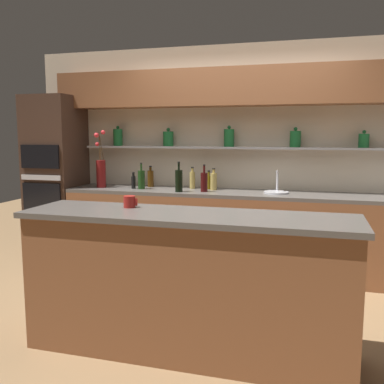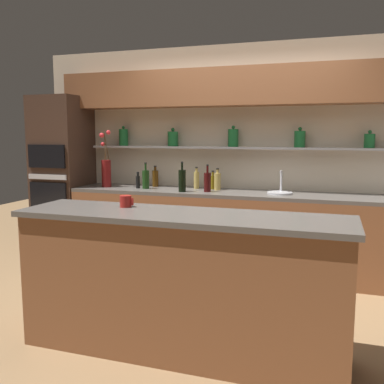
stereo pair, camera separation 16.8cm
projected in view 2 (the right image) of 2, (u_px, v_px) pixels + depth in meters
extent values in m
plane|color=olive|center=(207.00, 314.00, 3.76)|extent=(12.00, 12.00, 0.00)
cube|color=beige|center=(245.00, 157.00, 5.09)|extent=(5.20, 0.10, 2.60)
cube|color=#B7B7BC|center=(235.00, 148.00, 4.97)|extent=(3.66, 0.18, 0.02)
cylinder|color=#19602D|center=(124.00, 137.00, 5.39)|extent=(0.11, 0.11, 0.21)
sphere|color=#19602D|center=(123.00, 127.00, 5.37)|extent=(0.04, 0.04, 0.04)
cylinder|color=#19602D|center=(173.00, 139.00, 5.19)|extent=(0.13, 0.13, 0.18)
sphere|color=#19602D|center=(173.00, 130.00, 5.17)|extent=(0.04, 0.04, 0.04)
cylinder|color=#19602D|center=(233.00, 138.00, 4.95)|extent=(0.12, 0.12, 0.20)
sphere|color=#19602D|center=(233.00, 127.00, 4.94)|extent=(0.04, 0.04, 0.04)
cylinder|color=#19602D|center=(300.00, 139.00, 4.72)|extent=(0.12, 0.12, 0.18)
sphere|color=#19602D|center=(300.00, 129.00, 4.71)|extent=(0.04, 0.04, 0.04)
cylinder|color=#19602D|center=(369.00, 141.00, 4.50)|extent=(0.11, 0.11, 0.15)
sphere|color=#19602D|center=(370.00, 132.00, 4.49)|extent=(0.04, 0.04, 0.04)
cube|color=brown|center=(243.00, 87.00, 4.77)|extent=(4.42, 0.34, 0.42)
cube|color=brown|center=(230.00, 233.00, 4.89)|extent=(3.76, 0.62, 0.88)
cube|color=#56514C|center=(230.00, 193.00, 4.83)|extent=(3.76, 0.62, 0.04)
cube|color=brown|center=(181.00, 286.00, 3.04)|extent=(2.30, 0.55, 0.98)
cube|color=#56514C|center=(180.00, 216.00, 2.98)|extent=(2.36, 0.61, 0.04)
cube|color=#3D281E|center=(63.00, 177.00, 5.50)|extent=(0.61, 0.62, 2.04)
cube|color=black|center=(48.00, 199.00, 5.23)|extent=(0.51, 0.02, 0.40)
cube|color=black|center=(46.00, 156.00, 5.16)|extent=(0.51, 0.02, 0.28)
cube|color=#B7B7BC|center=(47.00, 177.00, 5.19)|extent=(0.53, 0.02, 0.06)
cylinder|color=maroon|center=(106.00, 174.00, 5.24)|extent=(0.11, 0.11, 0.33)
cylinder|color=#4C3319|center=(107.00, 146.00, 5.18)|extent=(0.03, 0.07, 0.33)
sphere|color=red|center=(108.00, 132.00, 5.14)|extent=(0.05, 0.05, 0.05)
cylinder|color=#4C3319|center=(105.00, 148.00, 5.19)|extent=(0.03, 0.02, 0.30)
sphere|color=red|center=(102.00, 135.00, 5.15)|extent=(0.06, 0.06, 0.06)
cylinder|color=#4C3319|center=(105.00, 152.00, 5.21)|extent=(0.01, 0.02, 0.19)
sphere|color=red|center=(103.00, 144.00, 5.22)|extent=(0.05, 0.05, 0.05)
cylinder|color=#B7B7BC|center=(280.00, 193.00, 4.65)|extent=(0.27, 0.27, 0.02)
cylinder|color=#B7B7BC|center=(281.00, 181.00, 4.73)|extent=(0.02, 0.02, 0.22)
cylinder|color=#B7B7BC|center=(281.00, 172.00, 4.66)|extent=(0.02, 0.12, 0.02)
cylinder|color=tan|center=(217.00, 182.00, 4.96)|extent=(0.08, 0.08, 0.19)
cylinder|color=tan|center=(217.00, 171.00, 4.94)|extent=(0.03, 0.03, 0.04)
cylinder|color=black|center=(218.00, 169.00, 4.94)|extent=(0.03, 0.03, 0.01)
cylinder|color=#193814|center=(146.00, 180.00, 5.09)|extent=(0.08, 0.08, 0.22)
cylinder|color=#193814|center=(146.00, 167.00, 5.07)|extent=(0.02, 0.02, 0.08)
cylinder|color=black|center=(145.00, 163.00, 5.06)|extent=(0.03, 0.03, 0.01)
cylinder|color=black|center=(182.00, 181.00, 4.81)|extent=(0.08, 0.08, 0.25)
cylinder|color=black|center=(182.00, 166.00, 4.78)|extent=(0.02, 0.02, 0.08)
cylinder|color=black|center=(182.00, 162.00, 4.78)|extent=(0.03, 0.03, 0.01)
cylinder|color=tan|center=(196.00, 180.00, 5.09)|extent=(0.06, 0.06, 0.20)
cylinder|color=tan|center=(197.00, 170.00, 5.07)|extent=(0.03, 0.03, 0.04)
cylinder|color=black|center=(197.00, 168.00, 5.07)|extent=(0.03, 0.03, 0.01)
cylinder|color=brown|center=(213.00, 183.00, 5.04)|extent=(0.06, 0.06, 0.16)
cylinder|color=brown|center=(213.00, 174.00, 5.02)|extent=(0.03, 0.03, 0.05)
cylinder|color=black|center=(213.00, 171.00, 5.02)|extent=(0.03, 0.03, 0.01)
cylinder|color=#380C0C|center=(207.00, 182.00, 4.81)|extent=(0.08, 0.08, 0.21)
cylinder|color=#380C0C|center=(207.00, 169.00, 4.79)|extent=(0.02, 0.02, 0.08)
cylinder|color=black|center=(208.00, 165.00, 4.78)|extent=(0.03, 0.03, 0.01)
cylinder|color=#4C2D0C|center=(155.00, 179.00, 5.29)|extent=(0.08, 0.08, 0.20)
cylinder|color=#4C2D0C|center=(155.00, 169.00, 5.27)|extent=(0.03, 0.03, 0.04)
cylinder|color=black|center=(155.00, 166.00, 5.26)|extent=(0.03, 0.03, 0.01)
cylinder|color=black|center=(138.00, 182.00, 5.13)|extent=(0.05, 0.05, 0.15)
cylinder|color=black|center=(138.00, 175.00, 5.12)|extent=(0.03, 0.03, 0.04)
cylinder|color=black|center=(138.00, 173.00, 5.11)|extent=(0.03, 0.03, 0.01)
cylinder|color=maroon|center=(126.00, 201.00, 3.22)|extent=(0.09, 0.09, 0.09)
cube|color=maroon|center=(132.00, 202.00, 3.21)|extent=(0.02, 0.01, 0.06)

